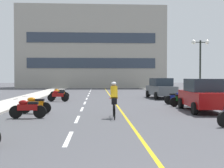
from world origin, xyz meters
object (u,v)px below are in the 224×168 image
(motorcycle_6, at_px, (177,98))
(motorcycle_9, at_px, (59,93))
(parked_car_mid, at_px, (161,88))
(motorcycle_10, at_px, (154,91))
(parked_car_near, at_px, (202,95))
(street_lamp_mid, at_px, (200,56))
(motorcycle_8, at_px, (59,94))
(motorcycle_4, at_px, (35,105))
(motorcycle_5, at_px, (182,99))
(cyclist_rider, at_px, (114,99))
(motorcycle_3, at_px, (28,108))
(motorcycle_7, at_px, (58,95))

(motorcycle_6, height_order, motorcycle_9, same)
(parked_car_mid, height_order, motorcycle_10, parked_car_mid)
(parked_car_near, bearing_deg, motorcycle_6, 94.27)
(street_lamp_mid, relative_size, motorcycle_8, 2.85)
(motorcycle_4, relative_size, motorcycle_5, 1.00)
(cyclist_rider, bearing_deg, motorcycle_10, 71.60)
(motorcycle_3, xyz_separation_m, motorcycle_10, (8.96, 14.85, 0.00))
(motorcycle_5, distance_m, motorcycle_8, 10.79)
(motorcycle_6, relative_size, motorcycle_10, 1.01)
(street_lamp_mid, bearing_deg, parked_car_near, -109.58)
(motorcycle_3, bearing_deg, motorcycle_9, 91.38)
(motorcycle_7, relative_size, motorcycle_9, 1.03)
(motorcycle_7, height_order, motorcycle_8, same)
(cyclist_rider, bearing_deg, motorcycle_6, 52.45)
(motorcycle_8, xyz_separation_m, motorcycle_10, (8.98, 3.82, 0.00))
(parked_car_near, distance_m, motorcycle_4, 9.14)
(motorcycle_4, relative_size, motorcycle_9, 1.03)
(motorcycle_3, xyz_separation_m, motorcycle_7, (0.18, 8.93, 0.00))
(parked_car_mid, bearing_deg, street_lamp_mid, -44.00)
(motorcycle_7, bearing_deg, motorcycle_8, 95.18)
(motorcycle_10, bearing_deg, motorcycle_4, -124.45)
(street_lamp_mid, relative_size, parked_car_near, 1.12)
(street_lamp_mid, bearing_deg, motorcycle_10, 114.78)
(motorcycle_6, bearing_deg, motorcycle_8, 151.08)
(motorcycle_8, bearing_deg, motorcycle_10, 23.04)
(motorcycle_6, bearing_deg, motorcycle_4, -153.27)
(parked_car_near, bearing_deg, street_lamp_mid, 70.42)
(motorcycle_3, bearing_deg, parked_car_mid, 52.59)
(motorcycle_3, height_order, motorcycle_5, same)
(motorcycle_4, height_order, motorcycle_8, same)
(motorcycle_5, bearing_deg, cyclist_rider, -134.72)
(motorcycle_5, distance_m, motorcycle_10, 10.08)
(motorcycle_8, relative_size, motorcycle_9, 1.02)
(motorcycle_8, bearing_deg, motorcycle_7, -84.82)
(motorcycle_6, bearing_deg, motorcycle_5, -90.60)
(motorcycle_9, relative_size, cyclist_rider, 0.93)
(motorcycle_3, distance_m, motorcycle_8, 11.04)
(parked_car_mid, relative_size, motorcycle_3, 2.54)
(parked_car_mid, distance_m, motorcycle_6, 5.56)
(parked_car_mid, height_order, motorcycle_8, parked_car_mid)
(street_lamp_mid, bearing_deg, parked_car_mid, 136.00)
(motorcycle_10, relative_size, cyclist_rider, 0.95)
(street_lamp_mid, distance_m, motorcycle_5, 6.12)
(parked_car_near, relative_size, parked_car_mid, 0.99)
(motorcycle_3, relative_size, motorcycle_9, 1.03)
(motorcycle_7, distance_m, motorcycle_10, 10.60)
(street_lamp_mid, xyz_separation_m, motorcycle_7, (-11.41, -0.25, -3.19))
(motorcycle_7, bearing_deg, street_lamp_mid, 1.26)
(motorcycle_5, bearing_deg, parked_car_near, -83.14)
(parked_car_near, height_order, motorcycle_8, parked_car_near)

